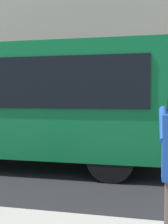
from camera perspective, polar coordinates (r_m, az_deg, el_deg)
The scene contains 2 objects.
building_facade_far at distance 14.91m, azimuth 15.24°, elevation 19.29°, with size 28.00×1.55×12.00m.
red_bus at distance 8.18m, azimuth -15.27°, elevation 2.09°, with size 9.05×2.54×3.08m.
Camera 1 is at (0.58, 7.50, 1.82)m, focal length 47.62 mm.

